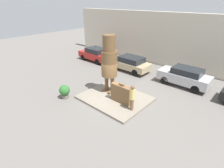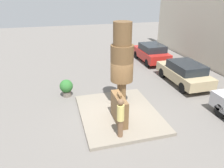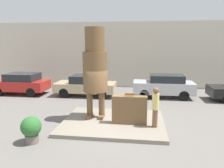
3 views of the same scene
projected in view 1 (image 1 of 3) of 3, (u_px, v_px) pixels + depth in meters
name	position (u px, v px, depth m)	size (l,w,h in m)	color
ground_plane	(115.00, 99.00, 12.95)	(60.00, 60.00, 0.00)	slate
pedestal	(115.00, 98.00, 12.91)	(4.72, 3.84, 0.16)	gray
building_backdrop	(174.00, 41.00, 17.97)	(28.00, 0.60, 5.55)	beige
statue_figure	(109.00, 60.00, 12.61)	(1.17, 1.17, 4.34)	brown
giant_suitcase	(121.00, 94.00, 11.99)	(1.57, 0.39, 1.45)	brown
tourist	(132.00, 97.00, 10.97)	(0.30, 0.30, 1.76)	brown
parked_car_red	(96.00, 54.00, 20.69)	(4.03, 1.89, 1.58)	#B2231E
parked_car_tan	(130.00, 63.00, 17.78)	(4.31, 1.88, 1.51)	tan
parked_car_silver	(184.00, 76.00, 14.59)	(4.14, 1.72, 1.62)	#B7B7BC
planter_pot	(65.00, 91.00, 12.82)	(0.78, 0.78, 1.04)	#70665B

